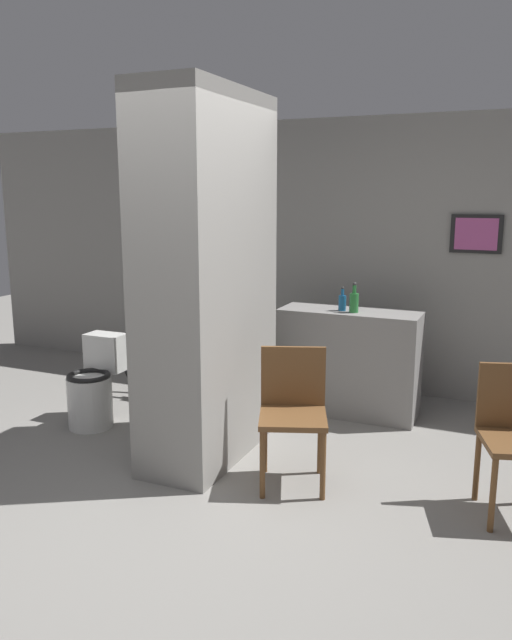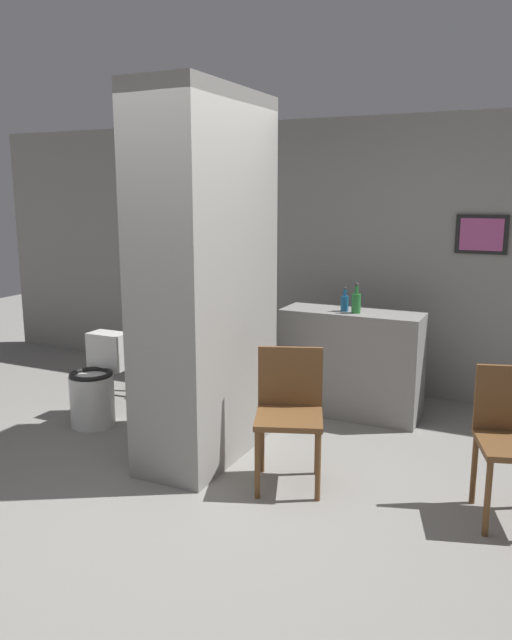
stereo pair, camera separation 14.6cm
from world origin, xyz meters
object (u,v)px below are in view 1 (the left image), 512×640
chair_near_pillar (293,408)px  bottle_tall (354,301)px  bicycle (200,368)px  toilet (94,388)px

chair_near_pillar → bottle_tall: size_ratio=3.50×
chair_near_pillar → bottle_tall: bearing=67.9°
chair_near_pillar → bicycle: bearing=118.7°
bicycle → bottle_tall: (1.36, 0.22, 0.68)m
toilet → chair_near_pillar: (1.87, -0.31, 0.19)m
toilet → chair_near_pillar: chair_near_pillar is taller
bicycle → bottle_tall: 1.54m
toilet → bicycle: size_ratio=0.43×
chair_near_pillar → bicycle: chair_near_pillar is taller
bicycle → bottle_tall: bottle_tall is taller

